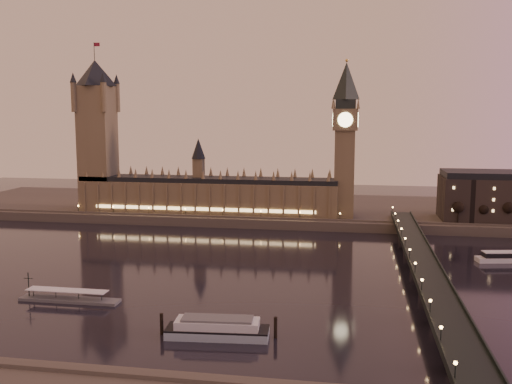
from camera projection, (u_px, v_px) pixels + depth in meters
ground at (225, 270)px, 274.06m from camera, size 700.00×700.00×0.00m
far_embankment at (312, 210)px, 429.68m from camera, size 560.00×130.00×6.00m
palace_of_westminster at (207, 191)px, 395.98m from camera, size 180.00×26.62×52.00m
victoria_tower at (97, 127)px, 403.44m from camera, size 31.68×31.68×118.00m
big_ben at (345, 130)px, 374.37m from camera, size 17.68×17.68×104.00m
westminster_bridge at (422, 268)px, 257.88m from camera, size 13.20×260.00×15.30m
bare_tree_0 at (456, 209)px, 357.42m from camera, size 6.36×6.36×12.93m
bare_tree_1 at (484, 209)px, 354.69m from camera, size 6.36×6.36×12.93m
bare_tree_2 at (511, 210)px, 351.95m from camera, size 6.36×6.36×12.93m
cruise_boat_c at (503, 257)px, 289.91m from camera, size 27.71×12.34×5.36m
moored_barge at (217, 328)px, 191.76m from camera, size 40.01×12.50×7.36m
pontoon_pier at (69, 298)px, 229.05m from camera, size 41.33×6.89×11.02m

